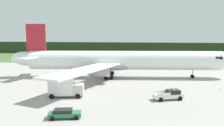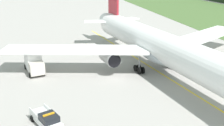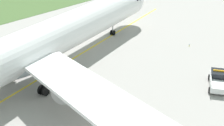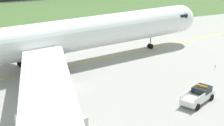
% 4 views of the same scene
% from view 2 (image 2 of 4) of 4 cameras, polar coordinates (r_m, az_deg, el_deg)
% --- Properties ---
extents(ground, '(320.00, 320.00, 0.00)m').
position_cam_2_polar(ground, '(46.55, 0.66, -3.25)').
color(ground, '#A19C97').
extents(taxiway_centerline_main, '(80.27, 13.85, 0.01)m').
position_cam_2_polar(taxiway_centerline_main, '(48.37, 11.00, -2.74)').
color(taxiway_centerline_main, yellow).
rests_on(taxiway_centerline_main, ground).
extents(airliner, '(60.28, 51.82, 14.73)m').
position_cam_2_polar(airliner, '(47.50, 10.87, 2.81)').
color(airliner, white).
rests_on(airliner, ground).
extents(ops_pickup_truck, '(5.70, 3.96, 1.94)m').
position_cam_2_polar(ops_pickup_truck, '(33.65, -13.25, -11.11)').
color(ops_pickup_truck, white).
rests_on(ops_pickup_truck, ground).
extents(catering_truck, '(6.74, 3.90, 4.01)m').
position_cam_2_polar(catering_truck, '(50.94, -15.74, 0.34)').
color(catering_truck, beige).
rests_on(catering_truck, ground).
extents(taxiway_edge_light_west, '(0.12, 0.12, 0.38)m').
position_cam_2_polar(taxiway_edge_light_west, '(68.20, -5.31, 3.96)').
color(taxiway_edge_light_west, yellow).
rests_on(taxiway_edge_light_west, ground).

